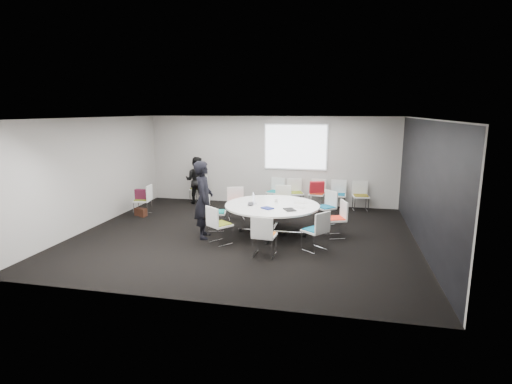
% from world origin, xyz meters
% --- Properties ---
extents(room_shell, '(8.08, 7.08, 2.88)m').
position_xyz_m(room_shell, '(0.09, 0.00, 1.40)').
color(room_shell, black).
rests_on(room_shell, ground).
extents(conference_table, '(2.29, 2.29, 0.73)m').
position_xyz_m(conference_table, '(0.63, 0.28, 0.55)').
color(conference_table, silver).
rests_on(conference_table, ground).
extents(projection_screen, '(1.90, 0.03, 1.35)m').
position_xyz_m(projection_screen, '(0.80, 3.46, 1.85)').
color(projection_screen, white).
rests_on(projection_screen, room_shell).
extents(chair_ring_a, '(0.58, 0.59, 0.88)m').
position_xyz_m(chair_ring_a, '(2.15, 0.33, 0.28)').
color(chair_ring_a, silver).
rests_on(chair_ring_a, ground).
extents(chair_ring_b, '(0.64, 0.64, 0.88)m').
position_xyz_m(chair_ring_b, '(1.87, 1.42, 0.28)').
color(chair_ring_b, silver).
rests_on(chair_ring_b, ground).
extents(chair_ring_c, '(0.50, 0.49, 0.88)m').
position_xyz_m(chair_ring_c, '(0.62, 1.89, 0.28)').
color(chair_ring_c, silver).
rests_on(chair_ring_c, ground).
extents(chair_ring_d, '(0.60, 0.59, 0.88)m').
position_xyz_m(chair_ring_d, '(-0.57, 1.37, 0.28)').
color(chair_ring_d, silver).
rests_on(chair_ring_d, ground).
extents(chair_ring_e, '(0.54, 0.55, 0.88)m').
position_xyz_m(chair_ring_e, '(-0.81, 0.30, 0.28)').
color(chair_ring_e, silver).
rests_on(chair_ring_e, ground).
extents(chair_ring_f, '(0.64, 0.64, 0.88)m').
position_xyz_m(chair_ring_f, '(-0.40, -0.73, 0.28)').
color(chair_ring_f, silver).
rests_on(chair_ring_f, ground).
extents(chair_ring_g, '(0.49, 0.48, 0.88)m').
position_xyz_m(chair_ring_g, '(0.74, -1.28, 0.28)').
color(chair_ring_g, silver).
rests_on(chair_ring_g, ground).
extents(chair_ring_h, '(0.64, 0.64, 0.88)m').
position_xyz_m(chair_ring_h, '(1.75, -0.72, 0.28)').
color(chair_ring_h, silver).
rests_on(chair_ring_h, ground).
extents(chair_back_a, '(0.57, 0.56, 0.88)m').
position_xyz_m(chair_back_a, '(0.22, 3.16, 0.28)').
color(chair_back_a, silver).
rests_on(chair_back_a, ground).
extents(chair_back_b, '(0.58, 0.57, 0.88)m').
position_xyz_m(chair_back_b, '(0.86, 3.13, 0.28)').
color(chair_back_b, silver).
rests_on(chair_back_b, ground).
extents(chair_back_c, '(0.53, 0.52, 0.88)m').
position_xyz_m(chair_back_c, '(1.53, 3.17, 0.28)').
color(chair_back_c, silver).
rests_on(chair_back_c, ground).
extents(chair_back_d, '(0.47, 0.45, 0.88)m').
position_xyz_m(chair_back_d, '(2.17, 3.14, 0.28)').
color(chair_back_d, silver).
rests_on(chair_back_d, ground).
extents(chair_back_e, '(0.52, 0.51, 0.88)m').
position_xyz_m(chair_back_e, '(2.83, 3.12, 0.28)').
color(chair_back_e, silver).
rests_on(chair_back_e, ground).
extents(chair_spare_left, '(0.51, 0.52, 0.88)m').
position_xyz_m(chair_spare_left, '(-3.30, 1.23, 0.28)').
color(chair_spare_left, silver).
rests_on(chair_spare_left, ground).
extents(chair_person_back, '(0.54, 0.53, 0.88)m').
position_xyz_m(chair_person_back, '(-2.33, 3.15, 0.28)').
color(chair_person_back, silver).
rests_on(chair_person_back, ground).
extents(person_main, '(0.59, 0.76, 1.83)m').
position_xyz_m(person_main, '(-0.89, -0.35, 0.92)').
color(person_main, black).
rests_on(person_main, ground).
extents(person_back, '(0.76, 0.60, 1.52)m').
position_xyz_m(person_back, '(-2.33, 2.98, 0.76)').
color(person_back, black).
rests_on(person_back, ground).
extents(laptop, '(0.27, 0.37, 0.03)m').
position_xyz_m(laptop, '(0.16, 0.19, 0.74)').
color(laptop, '#333338').
rests_on(laptop, conference_table).
extents(laptop_lid, '(0.10, 0.29, 0.22)m').
position_xyz_m(laptop_lid, '(0.15, 0.34, 0.86)').
color(laptop_lid, silver).
rests_on(laptop_lid, conference_table).
extents(notebook_black, '(0.34, 0.37, 0.02)m').
position_xyz_m(notebook_black, '(1.11, -0.16, 0.74)').
color(notebook_black, black).
rests_on(notebook_black, conference_table).
extents(tablet_folio, '(0.33, 0.32, 0.03)m').
position_xyz_m(tablet_folio, '(0.59, -0.14, 0.74)').
color(tablet_folio, navy).
rests_on(tablet_folio, conference_table).
extents(papers_right, '(0.35, 0.28, 0.00)m').
position_xyz_m(papers_right, '(1.28, 0.62, 0.73)').
color(papers_right, silver).
rests_on(papers_right, conference_table).
extents(papers_front, '(0.33, 0.26, 0.00)m').
position_xyz_m(papers_front, '(1.29, 0.14, 0.73)').
color(papers_front, silver).
rests_on(papers_front, conference_table).
extents(cup, '(0.08, 0.08, 0.09)m').
position_xyz_m(cup, '(0.68, 0.56, 0.78)').
color(cup, white).
rests_on(cup, conference_table).
extents(phone, '(0.15, 0.09, 0.01)m').
position_xyz_m(phone, '(1.11, -0.13, 0.73)').
color(phone, black).
rests_on(phone, conference_table).
extents(maroon_bag, '(0.41, 0.16, 0.28)m').
position_xyz_m(maroon_bag, '(-3.32, 1.22, 0.62)').
color(maroon_bag, '#56172D').
rests_on(maroon_bag, chair_spare_left).
extents(brown_bag, '(0.39, 0.27, 0.24)m').
position_xyz_m(brown_bag, '(-3.32, 1.08, 0.12)').
color(brown_bag, '#331A10').
rests_on(brown_bag, ground).
extents(red_jacket, '(0.47, 0.28, 0.36)m').
position_xyz_m(red_jacket, '(1.53, 2.94, 0.70)').
color(red_jacket, '#B2151F').
rests_on(red_jacket, chair_back_c).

